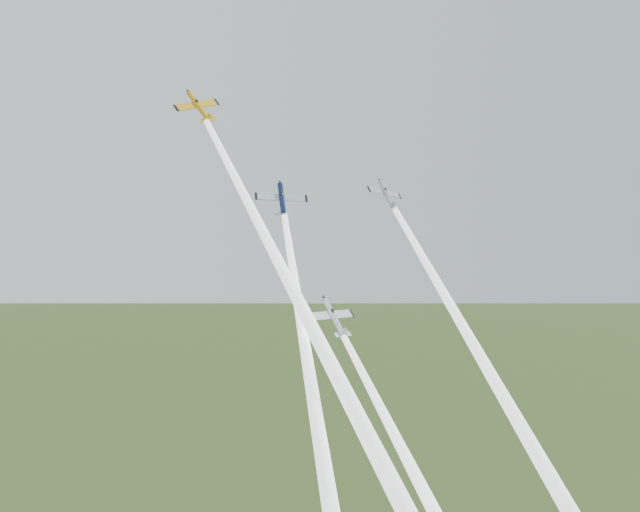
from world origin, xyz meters
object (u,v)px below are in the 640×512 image
(plane_yellow, at_px, (199,107))
(plane_navy, at_px, (282,199))
(plane_silver_right, at_px, (386,194))
(plane_silver_low, at_px, (334,318))

(plane_yellow, xyz_separation_m, plane_navy, (11.28, -7.44, -14.70))
(plane_navy, bearing_deg, plane_yellow, 154.27)
(plane_navy, relative_size, plane_silver_right, 1.18)
(plane_navy, height_order, plane_silver_low, plane_navy)
(plane_yellow, xyz_separation_m, plane_silver_low, (15.58, -18.43, -32.07))
(plane_navy, bearing_deg, plane_silver_right, 1.52)
(plane_navy, relative_size, plane_silver_low, 1.01)
(plane_yellow, relative_size, plane_silver_low, 0.98)
(plane_yellow, distance_m, plane_silver_right, 32.75)
(plane_navy, distance_m, plane_silver_low, 21.00)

